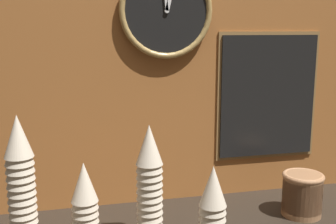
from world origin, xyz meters
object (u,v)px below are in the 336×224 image
at_px(cup_stack_center_left, 150,183).
at_px(wall_clock, 166,11).
at_px(cup_stack_far_left, 21,185).
at_px(cup_stack_left, 85,203).
at_px(bowl_stack_right, 302,193).
at_px(cup_stack_center, 213,207).
at_px(menu_board, 268,96).

xyz_separation_m(cup_stack_center_left, wall_clock, (0.11, 0.26, 0.49)).
relative_size(cup_stack_far_left, cup_stack_left, 1.61).
xyz_separation_m(cup_stack_center_left, bowl_stack_right, (0.52, 0.05, -0.10)).
height_order(cup_stack_far_left, wall_clock, wall_clock).
xyz_separation_m(bowl_stack_right, wall_clock, (-0.41, 0.21, 0.59)).
bearing_deg(cup_stack_center, cup_stack_left, 161.68).
bearing_deg(cup_stack_far_left, bowl_stack_right, 2.22).
xyz_separation_m(cup_stack_center, cup_stack_left, (-0.34, 0.11, 0.00)).
height_order(cup_stack_center, menu_board, menu_board).
relative_size(cup_stack_center_left, bowl_stack_right, 2.42).
relative_size(cup_stack_center, bowl_stack_right, 1.69).
relative_size(bowl_stack_right, menu_board, 0.31).
distance_m(cup_stack_center, cup_stack_center_left, 0.19).
height_order(cup_stack_center, cup_stack_center_left, cup_stack_center_left).
distance_m(cup_stack_left, menu_board, 0.76).
height_order(cup_stack_center_left, bowl_stack_right, cup_stack_center_left).
height_order(bowl_stack_right, wall_clock, wall_clock).
distance_m(cup_stack_center_left, cup_stack_far_left, 0.35).
relative_size(cup_stack_center, cup_stack_center_left, 0.70).
relative_size(bowl_stack_right, wall_clock, 0.46).
bearing_deg(cup_stack_center, menu_board, 47.11).
distance_m(cup_stack_far_left, wall_clock, 0.70).
xyz_separation_m(cup_stack_left, menu_board, (0.67, 0.24, 0.24)).
relative_size(cup_stack_center_left, cup_stack_far_left, 0.89).
xyz_separation_m(cup_stack_center_left, cup_stack_far_left, (-0.35, 0.01, 0.02)).
bearing_deg(menu_board, cup_stack_center_left, -151.27).
bearing_deg(wall_clock, cup_stack_left, -141.56).
relative_size(cup_stack_center_left, cup_stack_left, 1.43).
height_order(cup_stack_center_left, cup_stack_left, cup_stack_center_left).
bearing_deg(cup_stack_center, cup_stack_center_left, 152.09).
height_order(cup_stack_far_left, menu_board, menu_board).
bearing_deg(cup_stack_center_left, bowl_stack_right, 5.34).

